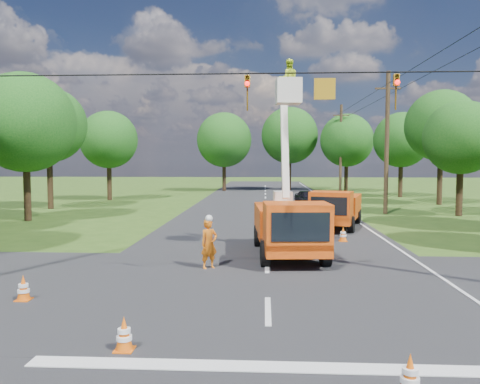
# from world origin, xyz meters

# --- Properties ---
(ground) EXTENTS (140.00, 140.00, 0.00)m
(ground) POSITION_xyz_m (0.00, 20.00, 0.00)
(ground) COLOR #2F4E17
(ground) RESTS_ON ground
(road_main) EXTENTS (12.00, 100.00, 0.06)m
(road_main) POSITION_xyz_m (0.00, 20.00, 0.00)
(road_main) COLOR black
(road_main) RESTS_ON ground
(road_cross) EXTENTS (56.00, 10.00, 0.07)m
(road_cross) POSITION_xyz_m (0.00, 2.00, 0.00)
(road_cross) COLOR black
(road_cross) RESTS_ON ground
(stop_bar) EXTENTS (9.00, 0.45, 0.02)m
(stop_bar) POSITION_xyz_m (0.00, -3.20, 0.00)
(stop_bar) COLOR silver
(stop_bar) RESTS_ON ground
(edge_line) EXTENTS (0.12, 90.00, 0.02)m
(edge_line) POSITION_xyz_m (5.60, 20.00, 0.00)
(edge_line) COLOR silver
(edge_line) RESTS_ON ground
(bucket_truck) EXTENTS (2.87, 6.37, 7.82)m
(bucket_truck) POSITION_xyz_m (0.88, 6.90, 1.64)
(bucket_truck) COLOR #E0510F
(bucket_truck) RESTS_ON ground
(second_truck) EXTENTS (3.68, 6.14, 2.17)m
(second_truck) POSITION_xyz_m (3.92, 14.79, 1.13)
(second_truck) COLOR #E0510F
(second_truck) RESTS_ON ground
(ground_worker) EXTENTS (0.77, 0.73, 1.77)m
(ground_worker) POSITION_xyz_m (-2.03, 4.57, 0.88)
(ground_worker) COLOR #E05012
(ground_worker) RESTS_ON ground
(distant_car) EXTENTS (2.36, 3.98, 1.27)m
(distant_car) POSITION_xyz_m (3.57, 27.96, 0.64)
(distant_car) COLOR black
(distant_car) RESTS_ON ground
(traffic_cone_0) EXTENTS (0.38, 0.38, 0.71)m
(traffic_cone_0) POSITION_xyz_m (-2.89, -2.57, 0.36)
(traffic_cone_0) COLOR #E45B0C
(traffic_cone_0) RESTS_ON ground
(traffic_cone_1) EXTENTS (0.38, 0.38, 0.71)m
(traffic_cone_1) POSITION_xyz_m (2.27, -4.07, 0.36)
(traffic_cone_1) COLOR #E45B0C
(traffic_cone_1) RESTS_ON ground
(traffic_cone_2) EXTENTS (0.38, 0.38, 0.71)m
(traffic_cone_2) POSITION_xyz_m (2.21, 7.92, 0.36)
(traffic_cone_2) COLOR #E45B0C
(traffic_cone_2) RESTS_ON ground
(traffic_cone_3) EXTENTS (0.38, 0.38, 0.71)m
(traffic_cone_3) POSITION_xyz_m (3.58, 10.30, 0.36)
(traffic_cone_3) COLOR #E45B0C
(traffic_cone_3) RESTS_ON ground
(traffic_cone_4) EXTENTS (0.38, 0.38, 0.71)m
(traffic_cone_4) POSITION_xyz_m (-6.62, 0.58, 0.36)
(traffic_cone_4) COLOR #E45B0C
(traffic_cone_4) RESTS_ON ground
(traffic_cone_7) EXTENTS (0.38, 0.38, 0.71)m
(traffic_cone_7) POSITION_xyz_m (4.31, 17.18, 0.36)
(traffic_cone_7) COLOR #E45B0C
(traffic_cone_7) RESTS_ON ground
(pole_right_mid) EXTENTS (1.80, 0.30, 10.00)m
(pole_right_mid) POSITION_xyz_m (8.50, 22.00, 5.11)
(pole_right_mid) COLOR #4C3823
(pole_right_mid) RESTS_ON ground
(pole_right_far) EXTENTS (1.80, 0.30, 10.00)m
(pole_right_far) POSITION_xyz_m (8.50, 42.00, 5.11)
(pole_right_far) COLOR #4C3823
(pole_right_far) RESTS_ON ground
(signal_span) EXTENTS (18.00, 0.29, 1.07)m
(signal_span) POSITION_xyz_m (2.23, 1.99, 5.88)
(signal_span) COLOR black
(signal_span) RESTS_ON ground
(tree_left_d) EXTENTS (6.20, 6.20, 9.24)m
(tree_left_d) POSITION_xyz_m (-15.00, 17.00, 6.12)
(tree_left_d) COLOR #382616
(tree_left_d) RESTS_ON ground
(tree_left_e) EXTENTS (5.80, 5.80, 9.41)m
(tree_left_e) POSITION_xyz_m (-16.80, 24.00, 6.49)
(tree_left_e) COLOR #382616
(tree_left_e) RESTS_ON ground
(tree_left_f) EXTENTS (5.40, 5.40, 8.40)m
(tree_left_f) POSITION_xyz_m (-14.80, 32.00, 5.69)
(tree_left_f) COLOR #382616
(tree_left_f) RESTS_ON ground
(tree_right_c) EXTENTS (5.00, 5.00, 7.83)m
(tree_right_c) POSITION_xyz_m (13.20, 21.00, 5.31)
(tree_right_c) COLOR #382616
(tree_right_c) RESTS_ON ground
(tree_right_d) EXTENTS (6.00, 6.00, 9.70)m
(tree_right_d) POSITION_xyz_m (14.80, 29.00, 6.68)
(tree_right_d) COLOR #382616
(tree_right_d) RESTS_ON ground
(tree_right_e) EXTENTS (5.60, 5.60, 8.63)m
(tree_right_e) POSITION_xyz_m (13.80, 37.00, 5.81)
(tree_right_e) COLOR #382616
(tree_right_e) RESTS_ON ground
(tree_far_a) EXTENTS (6.60, 6.60, 9.50)m
(tree_far_a) POSITION_xyz_m (-5.00, 45.00, 6.19)
(tree_far_a) COLOR #382616
(tree_far_a) RESTS_ON ground
(tree_far_b) EXTENTS (7.00, 7.00, 10.32)m
(tree_far_b) POSITION_xyz_m (3.00, 47.00, 6.81)
(tree_far_b) COLOR #382616
(tree_far_b) RESTS_ON ground
(tree_far_c) EXTENTS (6.20, 6.20, 9.18)m
(tree_far_c) POSITION_xyz_m (9.50, 44.00, 6.06)
(tree_far_c) COLOR #382616
(tree_far_c) RESTS_ON ground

